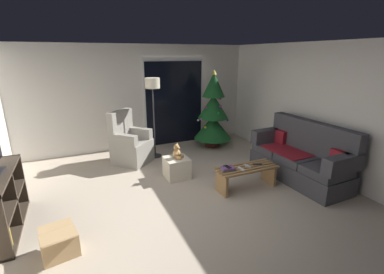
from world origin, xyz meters
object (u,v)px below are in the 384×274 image
at_px(book_stack, 228,169).
at_px(cell_phone, 227,167).
at_px(remote_silver, 247,166).
at_px(teddy_bear_honey, 177,152).
at_px(coffee_table, 246,174).
at_px(couch, 301,158).
at_px(remote_graphite, 257,164).
at_px(remote_white, 241,169).
at_px(cardboard_box_open_near_shelf, 60,245).
at_px(christmas_tree, 213,114).
at_px(armchair, 130,145).
at_px(ottoman, 177,168).
at_px(floor_lamp, 153,91).

bearing_deg(book_stack, cell_phone, 117.57).
height_order(remote_silver, teddy_bear_honey, teddy_bear_honey).
bearing_deg(coffee_table, couch, -3.08).
relative_size(remote_graphite, remote_white, 1.00).
bearing_deg(remote_white, couch, -7.19).
bearing_deg(cardboard_box_open_near_shelf, book_stack, 12.35).
bearing_deg(coffee_table, teddy_bear_honey, 136.39).
relative_size(remote_silver, christmas_tree, 0.08).
distance_m(armchair, ottoman, 1.31).
distance_m(floor_lamp, teddy_bear_honey, 1.60).
bearing_deg(book_stack, teddy_bear_honey, 123.03).
height_order(coffee_table, armchair, armchair).
xyz_separation_m(coffee_table, cell_phone, (-0.37, 0.02, 0.19)).
relative_size(remote_silver, cell_phone, 1.08).
distance_m(remote_silver, cardboard_box_open_near_shelf, 3.04).
distance_m(remote_white, cell_phone, 0.24).
distance_m(couch, christmas_tree, 2.44).
xyz_separation_m(book_stack, teddy_bear_honey, (-0.58, 0.89, 0.08)).
relative_size(remote_silver, cardboard_box_open_near_shelf, 0.31).
relative_size(book_stack, floor_lamp, 0.15).
relative_size(remote_white, cardboard_box_open_near_shelf, 0.31).
bearing_deg(remote_graphite, coffee_table, 107.82).
relative_size(couch, remote_white, 12.60).
distance_m(couch, remote_silver, 1.16).
xyz_separation_m(book_stack, floor_lamp, (-0.65, 2.14, 1.08)).
height_order(couch, cardboard_box_open_near_shelf, couch).
distance_m(remote_white, teddy_bear_honey, 1.25).
bearing_deg(cell_phone, coffee_table, -12.37).
xyz_separation_m(remote_white, cell_phone, (-0.22, 0.08, 0.05)).
bearing_deg(christmas_tree, couch, -74.36).
relative_size(couch, floor_lamp, 1.10).
bearing_deg(cell_phone, remote_white, -28.81).
height_order(couch, armchair, armchair).
xyz_separation_m(remote_white, armchair, (-1.45, 2.08, -0.01)).
distance_m(remote_graphite, armchair, 2.72).
distance_m(teddy_bear_honey, cardboard_box_open_near_shelf, 2.50).
bearing_deg(book_stack, armchair, 121.56).
distance_m(book_stack, armchair, 2.36).
bearing_deg(ottoman, cell_phone, -56.77).
bearing_deg(ottoman, couch, -24.57).
bearing_deg(floor_lamp, christmas_tree, 3.75).
xyz_separation_m(remote_silver, armchair, (-1.62, 2.01, -0.01)).
relative_size(remote_white, book_stack, 0.60).
distance_m(couch, remote_white, 1.33).
bearing_deg(teddy_bear_honey, book_stack, -56.97).
distance_m(book_stack, cardboard_box_open_near_shelf, 2.66).
height_order(remote_silver, cardboard_box_open_near_shelf, remote_silver).
relative_size(remote_graphite, ottoman, 0.35).
relative_size(coffee_table, ottoman, 2.50).
height_order(couch, teddy_bear_honey, couch).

